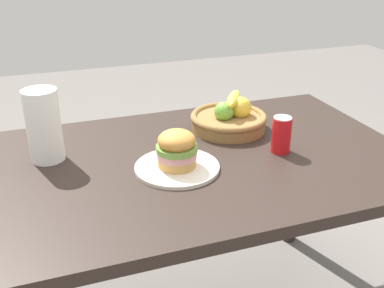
{
  "coord_description": "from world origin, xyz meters",
  "views": [
    {
      "loc": [
        -0.48,
        -1.27,
        1.43
      ],
      "look_at": [
        -0.04,
        -0.02,
        0.81
      ],
      "focal_mm": 42.38,
      "sensor_mm": 36.0,
      "label": 1
    }
  ],
  "objects_px": {
    "plate": "(177,167)",
    "fruit_basket": "(229,118)",
    "sandwich": "(177,149)",
    "paper_towel_roll": "(44,126)",
    "soda_can": "(281,135)"
  },
  "relations": [
    {
      "from": "sandwich",
      "to": "fruit_basket",
      "type": "xyz_separation_m",
      "value": [
        0.29,
        0.25,
        -0.03
      ]
    },
    {
      "from": "fruit_basket",
      "to": "paper_towel_roll",
      "type": "relative_size",
      "value": 1.21
    },
    {
      "from": "plate",
      "to": "paper_towel_roll",
      "type": "xyz_separation_m",
      "value": [
        -0.38,
        0.21,
        0.11
      ]
    },
    {
      "from": "plate",
      "to": "fruit_basket",
      "type": "distance_m",
      "value": 0.38
    },
    {
      "from": "plate",
      "to": "sandwich",
      "type": "bearing_deg",
      "value": 90.0
    },
    {
      "from": "fruit_basket",
      "to": "soda_can",
      "type": "bearing_deg",
      "value": -70.43
    },
    {
      "from": "fruit_basket",
      "to": "paper_towel_roll",
      "type": "bearing_deg",
      "value": -176.66
    },
    {
      "from": "plate",
      "to": "soda_can",
      "type": "xyz_separation_m",
      "value": [
        0.37,
        0.01,
        0.06
      ]
    },
    {
      "from": "soda_can",
      "to": "plate",
      "type": "bearing_deg",
      "value": -179.03
    },
    {
      "from": "plate",
      "to": "sandwich",
      "type": "relative_size",
      "value": 2.06
    },
    {
      "from": "sandwich",
      "to": "fruit_basket",
      "type": "relative_size",
      "value": 0.45
    },
    {
      "from": "soda_can",
      "to": "sandwich",
      "type": "bearing_deg",
      "value": -179.03
    },
    {
      "from": "sandwich",
      "to": "plate",
      "type": "bearing_deg",
      "value": -90.0
    },
    {
      "from": "plate",
      "to": "fruit_basket",
      "type": "relative_size",
      "value": 0.93
    },
    {
      "from": "plate",
      "to": "paper_towel_roll",
      "type": "relative_size",
      "value": 1.12
    }
  ]
}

